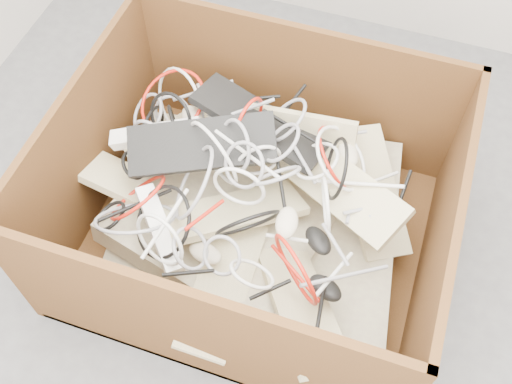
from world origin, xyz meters
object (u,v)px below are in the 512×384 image
(power_strip_right, at_px, (159,229))
(power_strip_left, at_px, (156,134))
(cardboard_box, at_px, (250,219))
(vga_plug, at_px, (378,221))

(power_strip_right, bearing_deg, power_strip_left, 163.11)
(cardboard_box, relative_size, power_strip_left, 3.81)
(cardboard_box, xyz_separation_m, power_strip_left, (-0.36, 0.09, 0.21))
(cardboard_box, bearing_deg, power_strip_left, 165.90)
(cardboard_box, xyz_separation_m, vga_plug, (0.42, -0.00, 0.21))
(power_strip_right, bearing_deg, cardboard_box, 94.08)
(power_strip_right, xyz_separation_m, vga_plug, (0.63, 0.22, 0.03))
(cardboard_box, bearing_deg, vga_plug, -0.00)
(power_strip_left, distance_m, vga_plug, 0.78)
(power_strip_right, bearing_deg, vga_plug, 67.49)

